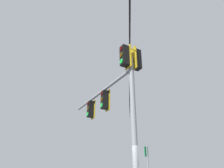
# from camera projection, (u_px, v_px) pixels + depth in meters

# --- Properties ---
(signal_mast_assembly) EXTENTS (3.58, 5.55, 6.52)m
(signal_mast_assembly) POSITION_uv_depth(u_px,v_px,m) (115.00, 97.00, 8.64)
(signal_mast_assembly) COLOR gray
(signal_mast_assembly) RESTS_ON ground
(overhead_wire_span) EXTENTS (1.24, 22.83, 1.64)m
(overhead_wire_span) POSITION_uv_depth(u_px,v_px,m) (130.00, 47.00, 9.61)
(overhead_wire_span) COLOR black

